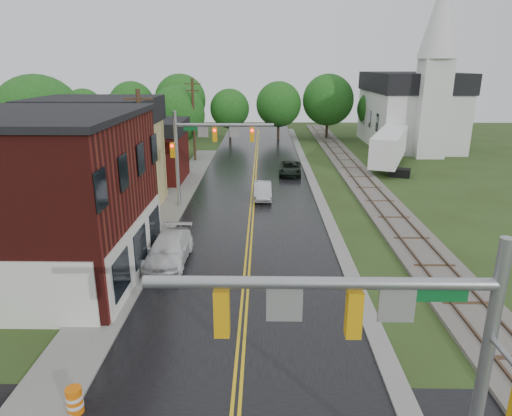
{
  "coord_description": "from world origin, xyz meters",
  "views": [
    {
      "loc": [
        0.83,
        -6.35,
        10.43
      ],
      "look_at": [
        0.48,
        15.55,
        3.5
      ],
      "focal_mm": 32.0,
      "sensor_mm": 36.0,
      "label": 1
    }
  ],
  "objects_px": {
    "pickup_white": "(169,250)",
    "semi_trailer": "(390,146)",
    "utility_pole_b": "(143,158)",
    "traffic_signal_far": "(205,142)",
    "tree_left_e": "(178,116)",
    "traffic_signal_near": "(388,336)",
    "construction_barrel": "(75,401)",
    "utility_pole_c": "(194,119)",
    "tree_left_c": "(118,125)",
    "church": "(413,102)",
    "suv_dark": "(290,168)",
    "tree_left_b": "(41,123)",
    "sedan_silver": "(263,191)"
  },
  "relations": [
    {
      "from": "church",
      "to": "traffic_signal_far",
      "type": "distance_m",
      "value": 35.59
    },
    {
      "from": "traffic_signal_far",
      "to": "sedan_silver",
      "type": "relative_size",
      "value": 1.85
    },
    {
      "from": "construction_barrel",
      "to": "tree_left_e",
      "type": "bearing_deg",
      "value": 95.41
    },
    {
      "from": "tree_left_b",
      "to": "sedan_silver",
      "type": "bearing_deg",
      "value": -8.19
    },
    {
      "from": "utility_pole_c",
      "to": "semi_trailer",
      "type": "height_order",
      "value": "utility_pole_c"
    },
    {
      "from": "church",
      "to": "traffic_signal_near",
      "type": "xyz_separation_m",
      "value": [
        -16.53,
        -51.74,
        -0.87
      ]
    },
    {
      "from": "pickup_white",
      "to": "semi_trailer",
      "type": "height_order",
      "value": "semi_trailer"
    },
    {
      "from": "utility_pole_b",
      "to": "tree_left_c",
      "type": "relative_size",
      "value": 1.18
    },
    {
      "from": "construction_barrel",
      "to": "tree_left_c",
      "type": "bearing_deg",
      "value": 104.32
    },
    {
      "from": "sedan_silver",
      "to": "tree_left_e",
      "type": "bearing_deg",
      "value": 119.32
    },
    {
      "from": "semi_trailer",
      "to": "utility_pole_b",
      "type": "bearing_deg",
      "value": -137.31
    },
    {
      "from": "church",
      "to": "suv_dark",
      "type": "bearing_deg",
      "value": -135.59
    },
    {
      "from": "traffic_signal_far",
      "to": "tree_left_e",
      "type": "height_order",
      "value": "tree_left_e"
    },
    {
      "from": "sedan_silver",
      "to": "semi_trailer",
      "type": "bearing_deg",
      "value": 41.49
    },
    {
      "from": "utility_pole_c",
      "to": "tree_left_b",
      "type": "distance_m",
      "value": 16.42
    },
    {
      "from": "traffic_signal_near",
      "to": "suv_dark",
      "type": "distance_m",
      "value": 35.83
    },
    {
      "from": "utility_pole_c",
      "to": "traffic_signal_near",
      "type": "bearing_deg",
      "value": -76.26
    },
    {
      "from": "tree_left_e",
      "to": "sedan_silver",
      "type": "height_order",
      "value": "tree_left_e"
    },
    {
      "from": "tree_left_c",
      "to": "semi_trailer",
      "type": "height_order",
      "value": "tree_left_c"
    },
    {
      "from": "church",
      "to": "tree_left_e",
      "type": "height_order",
      "value": "church"
    },
    {
      "from": "church",
      "to": "utility_pole_c",
      "type": "distance_m",
      "value": 28.54
    },
    {
      "from": "utility_pole_b",
      "to": "tree_left_b",
      "type": "bearing_deg",
      "value": 138.14
    },
    {
      "from": "church",
      "to": "suv_dark",
      "type": "xyz_separation_m",
      "value": [
        -16.5,
        -16.17,
        -5.2
      ]
    },
    {
      "from": "pickup_white",
      "to": "semi_trailer",
      "type": "distance_m",
      "value": 30.78
    },
    {
      "from": "church",
      "to": "semi_trailer",
      "type": "bearing_deg",
      "value": -115.41
    },
    {
      "from": "utility_pole_b",
      "to": "suv_dark",
      "type": "xyz_separation_m",
      "value": [
        10.3,
        15.57,
        -4.08
      ]
    },
    {
      "from": "utility_pole_c",
      "to": "construction_barrel",
      "type": "bearing_deg",
      "value": -87.34
    },
    {
      "from": "tree_left_c",
      "to": "semi_trailer",
      "type": "distance_m",
      "value": 28.04
    },
    {
      "from": "semi_trailer",
      "to": "pickup_white",
      "type": "bearing_deg",
      "value": -126.67
    },
    {
      "from": "traffic_signal_far",
      "to": "utility_pole_c",
      "type": "height_order",
      "value": "utility_pole_c"
    },
    {
      "from": "semi_trailer",
      "to": "utility_pole_c",
      "type": "bearing_deg",
      "value": 172.48
    },
    {
      "from": "pickup_white",
      "to": "construction_barrel",
      "type": "bearing_deg",
      "value": -92.78
    },
    {
      "from": "utility_pole_c",
      "to": "suv_dark",
      "type": "bearing_deg",
      "value": -31.97
    },
    {
      "from": "traffic_signal_far",
      "to": "tree_left_b",
      "type": "distance_m",
      "value": 15.21
    },
    {
      "from": "church",
      "to": "semi_trailer",
      "type": "relative_size",
      "value": 1.69
    },
    {
      "from": "semi_trailer",
      "to": "traffic_signal_far",
      "type": "bearing_deg",
      "value": -140.9
    },
    {
      "from": "church",
      "to": "sedan_silver",
      "type": "distance_m",
      "value": 31.57
    },
    {
      "from": "utility_pole_c",
      "to": "pickup_white",
      "type": "bearing_deg",
      "value": -84.78
    },
    {
      "from": "sedan_silver",
      "to": "pickup_white",
      "type": "distance_m",
      "value": 13.62
    },
    {
      "from": "tree_left_b",
      "to": "tree_left_e",
      "type": "relative_size",
      "value": 1.19
    },
    {
      "from": "church",
      "to": "traffic_signal_far",
      "type": "relative_size",
      "value": 2.72
    },
    {
      "from": "traffic_signal_near",
      "to": "construction_barrel",
      "type": "relative_size",
      "value": 8.23
    },
    {
      "from": "tree_left_b",
      "to": "pickup_white",
      "type": "height_order",
      "value": "tree_left_b"
    },
    {
      "from": "semi_trailer",
      "to": "church",
      "type": "bearing_deg",
      "value": 64.59
    },
    {
      "from": "traffic_signal_far",
      "to": "utility_pole_b",
      "type": "height_order",
      "value": "utility_pole_b"
    },
    {
      "from": "traffic_signal_far",
      "to": "construction_barrel",
      "type": "relative_size",
      "value": 8.23
    },
    {
      "from": "tree_left_b",
      "to": "pickup_white",
      "type": "xyz_separation_m",
      "value": [
        13.55,
        -15.31,
        -4.97
      ]
    },
    {
      "from": "traffic_signal_far",
      "to": "tree_left_e",
      "type": "relative_size",
      "value": 0.9
    },
    {
      "from": "church",
      "to": "utility_pole_c",
      "type": "bearing_deg",
      "value": -160.03
    },
    {
      "from": "traffic_signal_near",
      "to": "utility_pole_c",
      "type": "bearing_deg",
      "value": 103.74
    }
  ]
}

